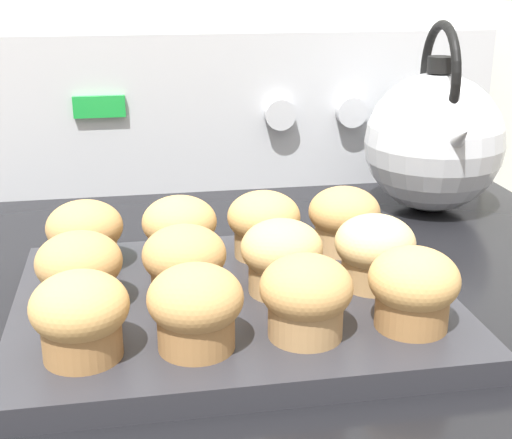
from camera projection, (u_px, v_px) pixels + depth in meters
name	position (u px, v px, depth m)	size (l,w,h in m)	color
control_panel	(227.00, 111.00, 1.02)	(0.78, 0.07, 0.22)	#B7BABF
muffin_pan	(234.00, 306.00, 0.65)	(0.39, 0.30, 0.02)	#28282D
muffin_r0_c0	(80.00, 315.00, 0.53)	(0.07, 0.07, 0.07)	olive
muffin_r0_c1	(196.00, 307.00, 0.54)	(0.07, 0.07, 0.07)	olive
muffin_r0_c2	(306.00, 296.00, 0.56)	(0.07, 0.07, 0.07)	#A37A4C
muffin_r0_c3	(413.00, 288.00, 0.58)	(0.07, 0.07, 0.07)	olive
muffin_r1_c0	(80.00, 270.00, 0.61)	(0.07, 0.07, 0.07)	tan
muffin_r1_c1	(184.00, 263.00, 0.62)	(0.07, 0.07, 0.07)	#A37A4C
muffin_r1_c2	(282.00, 256.00, 0.64)	(0.07, 0.07, 0.07)	tan
muffin_r1_c3	(375.00, 250.00, 0.65)	(0.07, 0.07, 0.07)	tan
muffin_r2_c0	(85.00, 234.00, 0.69)	(0.07, 0.07, 0.07)	tan
muffin_r2_c1	(180.00, 229.00, 0.71)	(0.07, 0.07, 0.07)	#A37A4C
muffin_r2_c2	(264.00, 224.00, 0.72)	(0.07, 0.07, 0.07)	tan
muffin_r2_c3	(344.00, 219.00, 0.74)	(0.07, 0.07, 0.07)	tan
tea_kettle	(434.00, 140.00, 0.92)	(0.18, 0.22, 0.24)	silver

